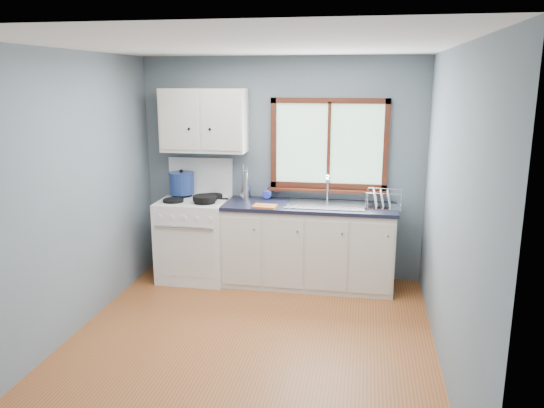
% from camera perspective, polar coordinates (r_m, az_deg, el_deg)
% --- Properties ---
extents(floor, '(3.20, 3.60, 0.02)m').
position_cam_1_polar(floor, '(4.77, -2.57, -14.98)').
color(floor, '#9E5629').
rests_on(floor, ground).
extents(ceiling, '(3.20, 3.60, 0.02)m').
position_cam_1_polar(ceiling, '(4.21, -2.94, 16.82)').
color(ceiling, white).
rests_on(ceiling, wall_back).
extents(wall_back, '(3.20, 0.02, 2.50)m').
position_cam_1_polar(wall_back, '(6.06, 1.04, 3.81)').
color(wall_back, slate).
rests_on(wall_back, ground).
extents(wall_front, '(3.20, 0.02, 2.50)m').
position_cam_1_polar(wall_front, '(2.67, -11.45, -9.01)').
color(wall_front, slate).
rests_on(wall_front, ground).
extents(wall_left, '(0.02, 3.60, 2.50)m').
position_cam_1_polar(wall_left, '(4.93, -21.33, 0.67)').
color(wall_left, slate).
rests_on(wall_left, ground).
extents(wall_right, '(0.02, 3.60, 2.50)m').
position_cam_1_polar(wall_right, '(4.27, 18.84, -0.97)').
color(wall_right, slate).
rests_on(wall_right, ground).
extents(gas_range, '(0.76, 0.69, 1.36)m').
position_cam_1_polar(gas_range, '(6.14, -8.30, -3.47)').
color(gas_range, white).
rests_on(gas_range, floor).
extents(base_cabinets, '(1.85, 0.60, 0.88)m').
position_cam_1_polar(base_cabinets, '(5.91, 3.93, -4.86)').
color(base_cabinets, silver).
rests_on(base_cabinets, floor).
extents(countertop, '(1.89, 0.64, 0.04)m').
position_cam_1_polar(countertop, '(5.78, 4.00, -0.24)').
color(countertop, black).
rests_on(countertop, base_cabinets).
extents(sink, '(0.84, 0.46, 0.44)m').
position_cam_1_polar(sink, '(5.77, 5.77, -0.71)').
color(sink, silver).
rests_on(sink, countertop).
extents(window, '(1.36, 0.10, 1.03)m').
position_cam_1_polar(window, '(5.93, 6.12, 5.73)').
color(window, '#9EC6A8').
rests_on(window, wall_back).
extents(upper_cabinets, '(0.95, 0.35, 0.70)m').
position_cam_1_polar(upper_cabinets, '(6.01, -7.35, 8.90)').
color(upper_cabinets, silver).
rests_on(upper_cabinets, wall_back).
extents(skillet, '(0.39, 0.26, 0.05)m').
position_cam_1_polar(skillet, '(5.82, -7.22, 0.65)').
color(skillet, black).
rests_on(skillet, gas_range).
extents(stockpot, '(0.36, 0.36, 0.29)m').
position_cam_1_polar(stockpot, '(6.17, -9.69, 2.26)').
color(stockpot, navy).
rests_on(stockpot, gas_range).
extents(utensil_crock, '(0.16, 0.16, 0.39)m').
position_cam_1_polar(utensil_crock, '(6.04, -2.88, 1.35)').
color(utensil_crock, silver).
rests_on(utensil_crock, countertop).
extents(thermos, '(0.10, 0.10, 0.32)m').
position_cam_1_polar(thermos, '(5.93, -2.91, 1.89)').
color(thermos, silver).
rests_on(thermos, countertop).
extents(soap_bottle, '(0.11, 0.11, 0.28)m').
position_cam_1_polar(soap_bottle, '(5.96, -0.59, 1.77)').
color(soap_bottle, '#2A39C0').
rests_on(soap_bottle, countertop).
extents(dish_towel, '(0.26, 0.20, 0.02)m').
position_cam_1_polar(dish_towel, '(5.65, -0.80, -0.23)').
color(dish_towel, orange).
rests_on(dish_towel, countertop).
extents(dish_rack, '(0.39, 0.31, 0.19)m').
position_cam_1_polar(dish_rack, '(5.73, 11.84, 0.13)').
color(dish_rack, silver).
rests_on(dish_rack, countertop).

